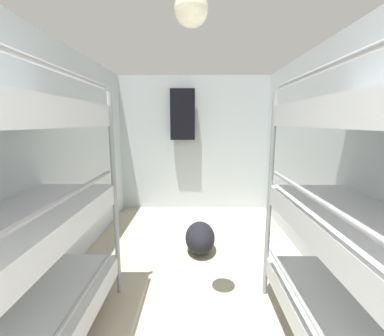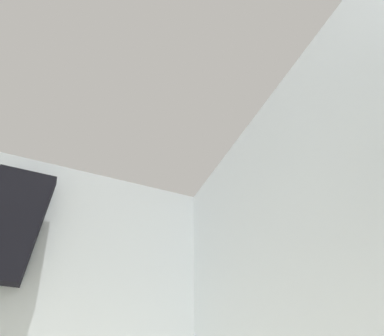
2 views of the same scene
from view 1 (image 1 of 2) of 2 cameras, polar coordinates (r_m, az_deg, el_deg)
The scene contains 6 objects.
wall_left at distance 2.75m, azimuth -30.74°, elevation 0.21°, with size 0.06×5.13×2.48m.
wall_right at distance 2.72m, azimuth 31.13°, elevation 0.07°, with size 0.06×5.13×2.48m.
wall_back at distance 4.86m, azimuth 0.41°, elevation 5.34°, with size 2.87×0.06×2.48m.
duffel_bag at distance 3.41m, azimuth 1.80°, elevation -15.18°, with size 0.38×0.56×0.38m.
hanging_coat at distance 4.70m, azimuth -2.09°, elevation 11.78°, with size 0.44×0.12×0.90m.
ceiling_light at distance 2.10m, azimuth -0.19°, elevation 31.78°, with size 0.24×0.24×0.24m.
Camera 1 is at (0.03, 0.19, 1.65)m, focal length 24.00 mm.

